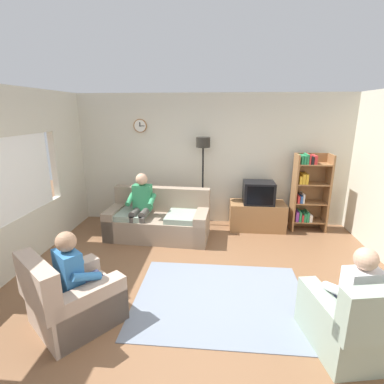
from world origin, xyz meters
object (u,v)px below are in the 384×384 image
object	(u,v)px
floor_lamp	(203,157)
bookshelf	(308,191)
couch	(159,221)
tv	(259,193)
tv_stand	(257,216)
armchair_near_bookshelf	(355,324)
person_in_right_armchair	(354,291)
person_in_left_armchair	(78,272)
person_on_couch	(141,203)
armchair_near_window	(73,300)

from	to	relation	value
floor_lamp	bookshelf	bearing A→B (deg)	-0.76
couch	tv	distance (m)	2.05
tv_stand	armchair_near_bookshelf	distance (m)	3.17
tv_stand	person_in_right_armchair	size ratio (longest dim) A/B	0.98
floor_lamp	person_in_left_armchair	world-z (taller)	floor_lamp
couch	person_in_left_armchair	world-z (taller)	person_in_left_armchair
person_on_couch	floor_lamp	bearing A→B (deg)	34.68
couch	armchair_near_bookshelf	world-z (taller)	same
couch	floor_lamp	distance (m)	1.54
bookshelf	armchair_near_window	bearing A→B (deg)	-137.70
couch	armchair_near_bookshelf	xyz separation A→B (m)	(2.52, -2.56, -0.02)
floor_lamp	person_on_couch	world-z (taller)	floor_lamp
armchair_near_bookshelf	person_on_couch	bearing A→B (deg)	139.04
bookshelf	armchair_near_window	distance (m)	4.61
armchair_near_bookshelf	tv	bearing A→B (deg)	100.82
bookshelf	person_on_couch	distance (m)	3.29
bookshelf	person_in_left_armchair	distance (m)	4.50
armchair_near_window	person_in_right_armchair	xyz separation A→B (m)	(2.98, -0.01, 0.32)
armchair_near_window	armchair_near_bookshelf	distance (m)	3.00
person_on_couch	person_in_right_armchair	world-z (taller)	person_on_couch
bookshelf	floor_lamp	distance (m)	2.20
armchair_near_bookshelf	bookshelf	bearing A→B (deg)	83.07
person_in_right_armchair	couch	bearing A→B (deg)	135.38
armchair_near_window	person_in_left_armchair	distance (m)	0.33
tv	person_on_couch	size ratio (longest dim) A/B	0.48
couch	armchair_near_bookshelf	size ratio (longest dim) A/B	1.92
couch	person_on_couch	world-z (taller)	person_on_couch
tv	person_in_right_armchair	distance (m)	3.06
couch	person_on_couch	size ratio (longest dim) A/B	1.57
couch	person_on_couch	xyz separation A→B (m)	(-0.30, -0.11, 0.39)
person_in_right_armchair	bookshelf	bearing A→B (deg)	82.57
armchair_near_window	armchair_near_bookshelf	size ratio (longest dim) A/B	1.17
tv	armchair_near_bookshelf	xyz separation A→B (m)	(0.59, -3.09, -0.49)
armchair_near_window	person_in_right_armchair	size ratio (longest dim) A/B	1.06
bookshelf	tv	bearing A→B (deg)	-174.41
armchair_near_bookshelf	person_in_left_armchair	size ratio (longest dim) A/B	0.91
floor_lamp	person_in_left_armchair	size ratio (longest dim) A/B	1.65
couch	tv_stand	world-z (taller)	couch
floor_lamp	armchair_near_window	distance (m)	3.56
tv_stand	person_in_right_armchair	distance (m)	3.10
couch	person_on_couch	bearing A→B (deg)	-159.87
couch	tv_stand	distance (m)	2.01
bookshelf	person_in_right_armchair	bearing A→B (deg)	-97.43
floor_lamp	couch	bearing A→B (deg)	-140.88
couch	person_in_right_armchair	bearing A→B (deg)	-44.62
couch	person_in_left_armchair	xyz separation A→B (m)	(-0.43, -2.39, 0.29)
person_on_couch	bookshelf	bearing A→B (deg)	12.94
tv	person_in_right_armchair	bearing A→B (deg)	-79.18
couch	floor_lamp	size ratio (longest dim) A/B	1.05
bookshelf	floor_lamp	bearing A→B (deg)	179.24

